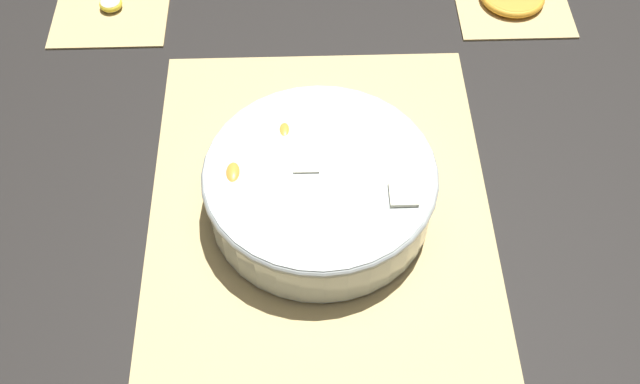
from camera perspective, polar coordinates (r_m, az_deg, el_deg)
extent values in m
plane|color=black|center=(0.85, 0.00, -1.29)|extent=(6.00, 6.00, 0.00)
cube|color=#D6B775|center=(0.84, 0.00, -1.17)|extent=(0.49, 0.38, 0.01)
cube|color=#4C381E|center=(0.75, 0.43, -12.58)|extent=(0.01, 0.37, 0.00)
cube|color=#4C381E|center=(0.78, 0.27, -8.47)|extent=(0.01, 0.37, 0.00)
cube|color=#4C381E|center=(0.81, 0.13, -4.64)|extent=(0.01, 0.37, 0.00)
cube|color=#4C381E|center=(0.84, 0.00, -1.10)|extent=(0.01, 0.37, 0.00)
cube|color=#4C381E|center=(0.88, -0.12, 2.15)|extent=(0.01, 0.37, 0.00)
cube|color=#4C381E|center=(0.92, -0.23, 5.14)|extent=(0.01, 0.37, 0.00)
cube|color=#4C381E|center=(0.96, -0.33, 7.88)|extent=(0.01, 0.37, 0.00)
cube|color=#D6B775|center=(1.12, 14.36, 13.97)|extent=(0.16, 0.16, 0.01)
cube|color=#4C381E|center=(1.10, 14.63, 13.16)|extent=(0.00, 0.15, 0.00)
cube|color=#D6B775|center=(1.11, -15.57, 13.35)|extent=(0.16, 0.16, 0.01)
cube|color=#4C381E|center=(1.08, -15.92, 11.78)|extent=(0.00, 0.15, 0.00)
cube|color=#4C381E|center=(1.10, -15.70, 12.88)|extent=(0.00, 0.15, 0.00)
cube|color=#4C381E|center=(1.12, -15.48, 13.94)|extent=(0.00, 0.15, 0.00)
cylinder|color=silver|center=(0.81, 0.00, 0.27)|extent=(0.25, 0.25, 0.07)
torus|color=silver|center=(0.79, 0.00, 1.38)|extent=(0.25, 0.25, 0.01)
cylinder|color=beige|center=(0.83, 6.20, 1.28)|extent=(0.03, 0.03, 0.01)
cylinder|color=beige|center=(0.81, 4.01, -0.40)|extent=(0.03, 0.03, 0.01)
cylinder|color=beige|center=(0.84, -1.93, 0.29)|extent=(0.03, 0.03, 0.01)
cylinder|color=beige|center=(0.84, 3.90, 0.10)|extent=(0.03, 0.03, 0.01)
cylinder|color=beige|center=(0.82, -6.91, -1.55)|extent=(0.03, 0.03, 0.01)
cylinder|color=beige|center=(0.86, -0.91, 1.88)|extent=(0.03, 0.03, 0.01)
cylinder|color=beige|center=(0.75, 0.67, -3.46)|extent=(0.03, 0.03, 0.01)
cylinder|color=beige|center=(0.83, -4.68, 2.25)|extent=(0.03, 0.03, 0.01)
cylinder|color=beige|center=(0.82, 1.14, 1.21)|extent=(0.03, 0.03, 0.01)
cylinder|color=beige|center=(0.86, 4.48, 2.54)|extent=(0.03, 0.03, 0.01)
cylinder|color=beige|center=(0.76, 4.32, -3.61)|extent=(0.03, 0.03, 0.01)
cylinder|color=beige|center=(0.80, -3.76, 1.95)|extent=(0.03, 0.03, 0.01)
cube|color=beige|center=(0.88, -2.16, 4.71)|extent=(0.02, 0.02, 0.02)
cube|color=beige|center=(0.80, 0.10, -0.68)|extent=(0.03, 0.03, 0.03)
cube|color=beige|center=(0.78, 2.05, -1.41)|extent=(0.02, 0.02, 0.02)
cube|color=beige|center=(0.85, -0.80, 4.83)|extent=(0.02, 0.02, 0.02)
cube|color=beige|center=(0.78, -1.36, -4.79)|extent=(0.02, 0.02, 0.02)
cube|color=beige|center=(0.78, -5.09, -3.17)|extent=(0.03, 0.03, 0.03)
cube|color=beige|center=(0.78, 6.30, -0.72)|extent=(0.03, 0.03, 0.03)
cube|color=beige|center=(0.80, 2.56, -3.84)|extent=(0.03, 0.03, 0.03)
cube|color=beige|center=(0.83, -2.64, 1.87)|extent=(0.02, 0.02, 0.02)
cube|color=beige|center=(0.80, -1.04, 1.71)|extent=(0.03, 0.03, 0.03)
cube|color=beige|center=(0.85, 1.62, 2.48)|extent=(0.03, 0.03, 0.03)
cube|color=beige|center=(0.82, 6.67, -1.37)|extent=(0.03, 0.03, 0.03)
cube|color=beige|center=(0.81, -2.55, -1.57)|extent=(0.03, 0.03, 0.03)
ellipsoid|color=#F9A338|center=(0.80, -6.62, 1.37)|extent=(0.03, 0.02, 0.02)
ellipsoid|color=#F9A338|center=(0.75, 1.19, -5.40)|extent=(0.03, 0.02, 0.01)
ellipsoid|color=#F9A338|center=(0.79, -1.54, -2.83)|extent=(0.03, 0.02, 0.01)
ellipsoid|color=red|center=(0.78, -3.45, -1.31)|extent=(0.03, 0.02, 0.01)
ellipsoid|color=red|center=(0.88, 0.22, 4.84)|extent=(0.03, 0.02, 0.02)
ellipsoid|color=#F9A338|center=(0.83, 5.89, 3.69)|extent=(0.04, 0.02, 0.02)
ellipsoid|color=#F9A338|center=(0.83, -2.72, 4.53)|extent=(0.03, 0.02, 0.01)
cylinder|color=beige|center=(1.11, -15.65, 13.64)|extent=(0.03, 0.03, 0.01)
torus|color=yellow|center=(1.11, -15.65, 13.64)|extent=(0.03, 0.03, 0.01)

